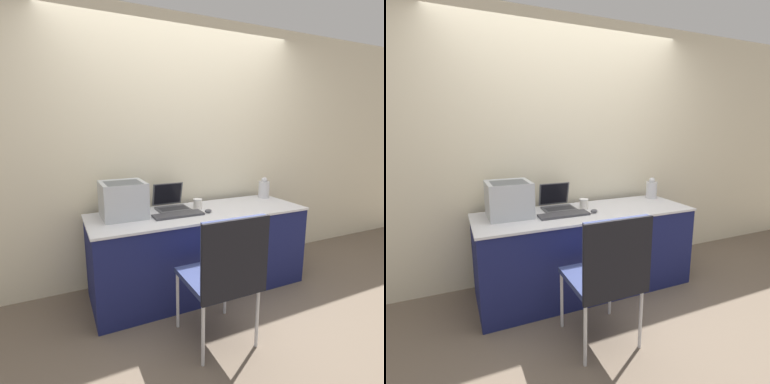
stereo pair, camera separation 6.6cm
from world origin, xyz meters
The scene contains 10 objects.
ground_plane centered at (0.00, 0.00, 0.00)m, with size 14.00×14.00×0.00m, color #6B5B4C.
wall_back centered at (0.00, 0.79, 1.30)m, with size 8.00×0.05×2.60m.
table centered at (0.00, 0.33, 0.39)m, with size 2.03×0.69×0.78m.
printer centered at (-0.68, 0.45, 0.94)m, with size 0.37×0.37×0.31m.
laptop_left centered at (-0.21, 0.52, 0.83)m, with size 0.30×0.29×0.24m.
external_keyboard centered at (-0.24, 0.27, 0.79)m, with size 0.45×0.15×0.02m.
coffee_cup centered at (0.02, 0.41, 0.82)m, with size 0.09×0.09×0.10m.
mouse centered at (0.04, 0.24, 0.79)m, with size 0.07×0.04×0.04m.
metal_pitcher centered at (0.90, 0.54, 0.88)m, with size 0.12×0.12×0.23m.
chair centered at (-0.21, -0.49, 0.61)m, with size 0.48×0.49×0.98m.
Camera 1 is at (-1.19, -2.08, 1.52)m, focal length 28.00 mm.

